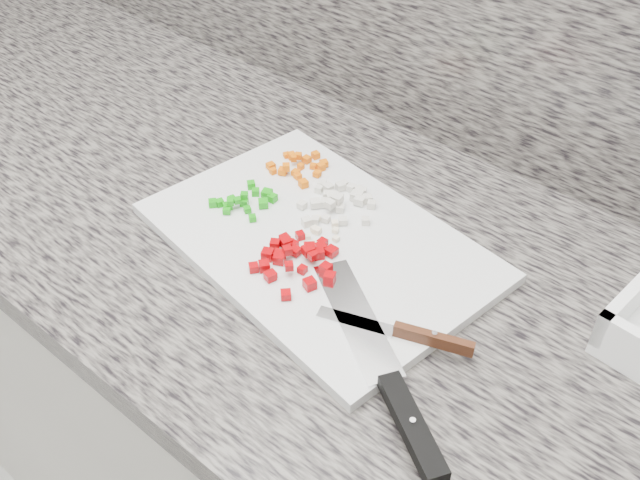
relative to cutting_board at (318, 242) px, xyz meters
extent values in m
cube|color=white|center=(-0.03, 0.01, -0.48)|extent=(3.92, 0.62, 0.86)
cube|color=#625E57|center=(-0.03, 0.01, -0.03)|extent=(3.96, 0.64, 0.04)
cube|color=silver|center=(0.00, 0.00, 0.00)|extent=(0.47, 0.35, 0.01)
cube|color=#DF5E04|center=(-0.11, 0.08, 0.01)|extent=(0.01, 0.01, 0.01)
cube|color=#DF5E04|center=(-0.09, 0.12, 0.01)|extent=(0.01, 0.01, 0.01)
cube|color=#DF5E04|center=(-0.13, 0.07, 0.01)|extent=(0.02, 0.02, 0.01)
cube|color=#DF5E04|center=(-0.10, 0.08, 0.01)|extent=(0.01, 0.01, 0.01)
cube|color=#DF5E04|center=(-0.12, 0.08, 0.02)|extent=(0.01, 0.01, 0.01)
cube|color=#DF5E04|center=(-0.13, 0.11, 0.02)|extent=(0.01, 0.01, 0.01)
cube|color=#DF5E04|center=(-0.09, 0.10, 0.01)|extent=(0.01, 0.01, 0.01)
cube|color=#DF5E04|center=(-0.12, 0.10, 0.01)|extent=(0.01, 0.01, 0.01)
cube|color=#DF5E04|center=(-0.14, 0.07, 0.01)|extent=(0.01, 0.01, 0.01)
cube|color=#DF5E04|center=(-0.09, 0.12, 0.01)|extent=(0.01, 0.01, 0.01)
cube|color=#DF5E04|center=(-0.14, 0.11, 0.01)|extent=(0.01, 0.01, 0.01)
cube|color=#DF5E04|center=(-0.12, 0.13, 0.01)|extent=(0.01, 0.01, 0.01)
cube|color=#DF5E04|center=(-0.15, 0.07, 0.01)|extent=(0.01, 0.01, 0.01)
cube|color=#DF5E04|center=(-0.08, 0.07, 0.01)|extent=(0.01, 0.01, 0.01)
cube|color=#DF5E04|center=(-0.15, 0.11, 0.01)|extent=(0.01, 0.01, 0.01)
cube|color=#DF5E04|center=(-0.12, 0.12, 0.01)|extent=(0.01, 0.01, 0.01)
cube|color=#DF5E04|center=(-0.13, 0.10, 0.02)|extent=(0.01, 0.01, 0.01)
cube|color=#DF5E04|center=(-0.10, 0.11, 0.01)|extent=(0.01, 0.01, 0.01)
cube|color=beige|center=(-0.01, 0.03, 0.01)|extent=(0.01, 0.01, 0.01)
cube|color=beige|center=(-0.03, 0.01, 0.01)|extent=(0.01, 0.01, 0.01)
cube|color=beige|center=(0.01, 0.04, 0.01)|extent=(0.02, 0.02, 0.01)
cube|color=beige|center=(-0.04, 0.07, 0.01)|extent=(0.02, 0.02, 0.01)
cube|color=beige|center=(-0.06, 0.07, 0.01)|extent=(0.01, 0.01, 0.01)
cube|color=beige|center=(0.01, 0.09, 0.01)|extent=(0.01, 0.01, 0.01)
cube|color=beige|center=(-0.01, 0.06, 0.01)|extent=(0.01, 0.01, 0.01)
cube|color=beige|center=(0.03, 0.06, 0.01)|extent=(0.01, 0.01, 0.01)
cube|color=beige|center=(-0.01, 0.11, 0.01)|extent=(0.01, 0.01, 0.01)
cube|color=beige|center=(-0.04, 0.10, 0.01)|extent=(0.02, 0.02, 0.01)
cube|color=beige|center=(-0.01, 0.09, 0.01)|extent=(0.02, 0.02, 0.01)
cube|color=beige|center=(-0.03, 0.10, 0.01)|extent=(0.01, 0.01, 0.01)
cube|color=beige|center=(-0.03, 0.07, 0.01)|extent=(0.01, 0.01, 0.01)
cube|color=beige|center=(-0.04, 0.05, 0.01)|extent=(0.02, 0.02, 0.01)
cube|color=beige|center=(-0.02, 0.11, 0.01)|extent=(0.02, 0.02, 0.01)
cube|color=beige|center=(-0.04, 0.07, 0.01)|extent=(0.02, 0.02, 0.01)
cube|color=beige|center=(-0.06, 0.08, 0.01)|extent=(0.02, 0.02, 0.01)
cube|color=beige|center=(-0.05, 0.08, 0.01)|extent=(0.01, 0.01, 0.01)
cube|color=beige|center=(-0.03, 0.05, 0.01)|extent=(0.02, 0.02, 0.01)
cube|color=beige|center=(-0.05, 0.03, 0.01)|extent=(0.01, 0.01, 0.01)
cube|color=beige|center=(-0.01, 0.10, 0.01)|extent=(0.02, 0.02, 0.01)
cube|color=beige|center=(-0.02, 0.06, 0.02)|extent=(0.02, 0.02, 0.01)
cube|color=beige|center=(0.00, 0.10, 0.01)|extent=(0.02, 0.02, 0.01)
cube|color=beige|center=(-0.02, 0.05, 0.02)|extent=(0.01, 0.01, 0.01)
cube|color=beige|center=(0.00, 0.09, 0.01)|extent=(0.02, 0.02, 0.01)
cube|color=beige|center=(-0.02, 0.02, 0.01)|extent=(0.01, 0.01, 0.01)
cube|color=beige|center=(-0.02, 0.06, 0.02)|extent=(0.01, 0.01, 0.01)
cube|color=beige|center=(-0.04, 0.11, 0.01)|extent=(0.01, 0.01, 0.01)
cube|color=#149A0E|center=(-0.12, 0.01, 0.01)|extent=(0.01, 0.01, 0.01)
cube|color=#149A0E|center=(-0.11, 0.02, 0.01)|extent=(0.02, 0.02, 0.01)
cube|color=#149A0E|center=(-0.10, 0.00, 0.01)|extent=(0.02, 0.02, 0.01)
cube|color=#149A0E|center=(-0.09, 0.02, 0.01)|extent=(0.01, 0.01, 0.01)
cube|color=#149A0E|center=(-0.13, -0.03, 0.01)|extent=(0.01, 0.01, 0.01)
cube|color=#149A0E|center=(-0.14, -0.03, 0.01)|extent=(0.01, 0.01, 0.01)
cube|color=#149A0E|center=(-0.11, 0.02, 0.01)|extent=(0.02, 0.02, 0.01)
cube|color=#149A0E|center=(-0.14, 0.02, 0.01)|extent=(0.01, 0.01, 0.01)
cube|color=#149A0E|center=(-0.09, -0.03, 0.01)|extent=(0.01, 0.01, 0.01)
cube|color=#149A0E|center=(-0.12, -0.01, 0.01)|extent=(0.01, 0.01, 0.01)
cube|color=#149A0E|center=(-0.12, -0.01, 0.02)|extent=(0.01, 0.01, 0.01)
cube|color=#149A0E|center=(-0.14, -0.02, 0.01)|extent=(0.01, 0.01, 0.01)
cube|color=#149A0E|center=(-0.12, -0.03, 0.02)|extent=(0.01, 0.01, 0.01)
cube|color=#149A0E|center=(-0.12, -0.02, 0.02)|extent=(0.01, 0.01, 0.01)
cube|color=#149A0E|center=(-0.15, -0.04, 0.01)|extent=(0.01, 0.01, 0.01)
cube|color=#149A0E|center=(-0.10, -0.02, 0.01)|extent=(0.01, 0.01, 0.01)
cube|color=#149A0E|center=(-0.12, -0.04, 0.01)|extent=(0.01, 0.01, 0.01)
cube|color=#9D0207|center=(0.03, -0.04, 0.02)|extent=(0.01, 0.01, 0.01)
cube|color=#9D0207|center=(0.05, -0.08, 0.01)|extent=(0.02, 0.02, 0.01)
cube|color=#9D0207|center=(0.03, -0.02, 0.01)|extent=(0.01, 0.01, 0.01)
cube|color=#9D0207|center=(0.02, -0.04, 0.02)|extent=(0.02, 0.02, 0.01)
cube|color=#9D0207|center=(0.03, -0.06, 0.01)|extent=(0.01, 0.01, 0.01)
cube|color=#9D0207|center=(-0.01, -0.06, 0.01)|extent=(0.02, 0.02, 0.01)
cube|color=#9D0207|center=(0.04, -0.11, 0.01)|extent=(0.02, 0.02, 0.01)
cube|color=#9D0207|center=(-0.02, -0.04, 0.01)|extent=(0.01, 0.01, 0.01)
cube|color=#9D0207|center=(0.01, -0.09, 0.01)|extent=(0.01, 0.01, 0.01)
cube|color=#9D0207|center=(0.02, -0.03, 0.01)|extent=(0.02, 0.02, 0.01)
cube|color=#9D0207|center=(-0.03, -0.03, 0.01)|extent=(0.01, 0.01, 0.01)
cube|color=#9D0207|center=(0.05, -0.04, 0.01)|extent=(0.01, 0.01, 0.01)
cube|color=#9D0207|center=(0.02, -0.04, 0.02)|extent=(0.02, 0.02, 0.01)
cube|color=#9D0207|center=(-0.01, -0.03, 0.01)|extent=(0.01, 0.01, 0.01)
cube|color=#9D0207|center=(0.01, -0.01, 0.01)|extent=(0.01, 0.01, 0.01)
cube|color=#9D0207|center=(0.06, -0.05, 0.01)|extent=(0.02, 0.02, 0.01)
cube|color=#9D0207|center=(-0.02, -0.04, 0.01)|extent=(0.02, 0.02, 0.01)
cube|color=#9D0207|center=(0.02, -0.07, 0.02)|extent=(0.01, 0.01, 0.01)
cube|color=#9D0207|center=(-0.03, -0.05, 0.01)|extent=(0.02, 0.02, 0.01)
cube|color=#9D0207|center=(0.02, -0.02, 0.01)|extent=(0.02, 0.02, 0.01)
cube|color=#9D0207|center=(-0.02, -0.02, 0.01)|extent=(0.01, 0.01, 0.01)
cube|color=#9D0207|center=(0.00, -0.04, 0.01)|extent=(0.01, 0.01, 0.01)
cube|color=#9D0207|center=(-0.02, -0.04, 0.01)|extent=(0.01, 0.01, 0.01)
cube|color=#9D0207|center=(-0.01, -0.09, 0.01)|extent=(0.02, 0.02, 0.01)
cube|color=#9D0207|center=(-0.02, -0.10, 0.01)|extent=(0.02, 0.02, 0.01)
cube|color=#9D0207|center=(-0.01, -0.07, 0.01)|extent=(0.02, 0.02, 0.01)
cube|color=#9D0207|center=(0.00, -0.05, 0.02)|extent=(0.01, 0.01, 0.01)
cube|color=#9D0207|center=(0.01, -0.09, 0.01)|extent=(0.01, 0.01, 0.01)
cube|color=#9D0207|center=(-0.02, -0.07, 0.01)|extent=(0.02, 0.02, 0.01)
cube|color=#F3E2BC|center=(-0.01, 0.00, 0.01)|extent=(0.01, 0.01, 0.01)
cube|color=#F3E2BC|center=(-0.01, -0.01, 0.01)|extent=(0.01, 0.01, 0.01)
cube|color=#F3E2BC|center=(-0.01, 0.01, 0.01)|extent=(0.01, 0.01, 0.01)
cube|color=#F3E2BC|center=(0.01, -0.01, 0.01)|extent=(0.01, 0.01, 0.01)
cube|color=#F3E2BC|center=(0.00, 0.03, 0.01)|extent=(0.01, 0.01, 0.01)
cube|color=#F3E2BC|center=(0.02, 0.01, 0.01)|extent=(0.01, 0.01, 0.01)
cube|color=#F3E2BC|center=(0.01, -0.01, 0.01)|extent=(0.01, 0.01, 0.01)
cube|color=#F3E2BC|center=(-0.01, 0.01, 0.01)|extent=(0.01, 0.01, 0.01)
cube|color=#F3E2BC|center=(-0.02, 0.03, 0.01)|extent=(0.01, 0.01, 0.01)
cube|color=#F3E2BC|center=(0.01, 0.02, 0.01)|extent=(0.01, 0.01, 0.01)
cube|color=white|center=(0.12, -0.08, 0.01)|extent=(0.18, 0.13, 0.00)
cube|color=black|center=(0.25, -0.16, 0.02)|extent=(0.11, 0.08, 0.02)
cylinder|color=white|center=(0.25, -0.16, 0.02)|extent=(0.01, 0.01, 0.00)
cube|color=white|center=(0.13, -0.08, 0.01)|extent=(0.09, 0.05, 0.00)
cube|color=#492112|center=(0.21, -0.06, 0.02)|extent=(0.09, 0.04, 0.02)
cylinder|color=white|center=(0.21, -0.06, 0.02)|extent=(0.01, 0.01, 0.00)
camera|label=1|loc=(0.44, -0.52, 0.59)|focal=40.00mm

